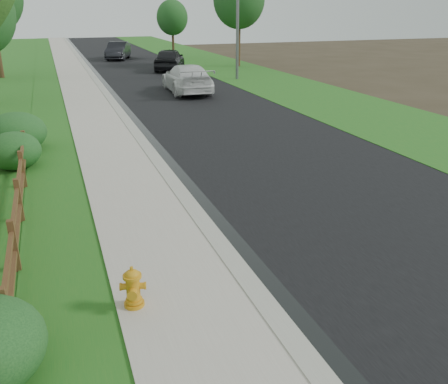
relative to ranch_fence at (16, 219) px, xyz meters
name	(u,v)px	position (x,y,z in m)	size (l,w,h in m)	color
road	(144,70)	(8.20, 28.60, -0.61)	(8.00, 90.00, 0.02)	black
curb	(90,72)	(4.00, 28.60, -0.56)	(0.40, 90.00, 0.12)	gray
wet_gutter	(94,72)	(4.35, 28.60, -0.60)	(0.50, 90.00, 0.00)	black
sidewalk	(72,73)	(2.70, 28.60, -0.57)	(2.20, 90.00, 0.10)	#ABA295
grass_strip	(46,74)	(0.80, 28.60, -0.59)	(1.60, 90.00, 0.06)	#1B611C
verge_far	(225,67)	(15.10, 28.60, -0.60)	(6.00, 90.00, 0.04)	#1B611C
ranch_fence	(16,219)	(0.00, 0.00, 0.00)	(0.12, 16.92, 1.10)	#4A2618
fire_hydrant	(133,288)	(1.90, -3.21, -0.18)	(0.49, 0.39, 0.74)	orange
white_suv	(187,78)	(8.64, 17.40, 0.21)	(2.27, 5.59, 1.62)	silver
dark_car_mid	(169,59)	(10.17, 27.96, 0.25)	(2.01, 5.00, 1.70)	black
dark_car_far	(118,51)	(7.53, 37.80, 0.20)	(1.70, 4.87, 1.60)	black
shrub_c	(14,151)	(-0.30, 5.56, -0.03)	(1.64, 1.64, 1.18)	#163F1B
shrub_d	(16,132)	(-0.30, 7.58, 0.08)	(2.04, 2.04, 1.39)	#163F1B
tree_far_right	(172,18)	(12.60, 36.27, 3.17)	(2.93, 2.93, 5.41)	#3B2518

